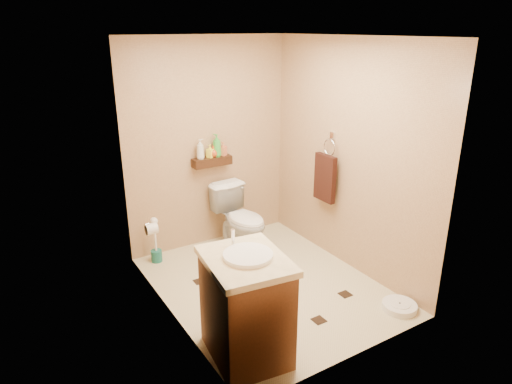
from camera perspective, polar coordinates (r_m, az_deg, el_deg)
ground at (r=4.73m, az=1.36°, el=-11.55°), size 2.50×2.50×0.00m
wall_back at (r=5.28m, az=-5.97°, el=5.91°), size 2.00×0.04×2.40m
wall_front at (r=3.32m, az=13.38°, el=-3.18°), size 2.00×0.04×2.40m
wall_left at (r=3.81m, az=-11.22°, el=-0.00°), size 0.04×2.50×2.40m
wall_right at (r=4.83m, az=11.51°, el=4.27°), size 0.04×2.50×2.40m
ceiling at (r=4.04m, az=1.66°, el=18.90°), size 2.00×2.50×0.02m
wall_shelf at (r=5.26m, az=-5.52°, el=3.83°), size 0.46×0.14×0.10m
floor_accents at (r=4.68m, az=1.79°, el=-11.91°), size 1.22×1.44×0.01m
toilet at (r=5.27m, az=-1.87°, el=-3.44°), size 0.49×0.78×0.76m
vanity at (r=3.63m, az=-1.25°, el=-14.05°), size 0.67×0.78×1.00m
bathroom_scale at (r=4.56m, az=17.49°, el=-13.47°), size 0.41×0.41×0.06m
toilet_brush at (r=5.20m, az=-12.41°, el=-6.63°), size 0.12×0.12×0.53m
towel_ring at (r=5.02m, az=8.66°, el=2.02°), size 0.12×0.30×0.76m
toilet_paper at (r=4.62m, az=-12.94°, el=-4.51°), size 0.12×0.11×0.12m
bottle_a at (r=5.16m, az=-6.99°, el=5.34°), size 0.09×0.09×0.23m
bottle_b at (r=5.22m, az=-5.76°, el=5.11°), size 0.09×0.09×0.15m
bottle_c at (r=5.24m, az=-5.35°, el=5.08°), size 0.13×0.13×0.13m
bottle_d at (r=5.24m, az=-4.92°, el=5.83°), size 0.14×0.14×0.26m
bottle_e at (r=5.29m, az=-4.12°, el=5.41°), size 0.10×0.10×0.16m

